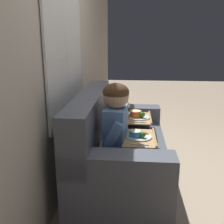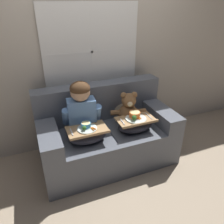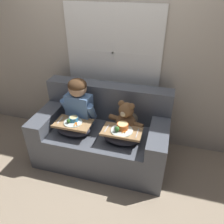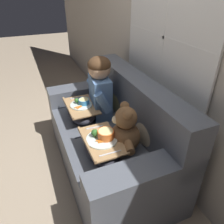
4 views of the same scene
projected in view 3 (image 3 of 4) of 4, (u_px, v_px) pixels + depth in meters
The scene contains 9 objects.
ground_plane at pixel (102, 157), 2.97m from camera, with size 14.00×14.00×0.00m, color tan.
wall_back_with_window at pixel (114, 50), 2.74m from camera, with size 8.00×0.08×2.60m.
couch at pixel (103, 134), 2.83m from camera, with size 1.62×0.85×0.94m.
throw_pillow_behind_child at pixel (86, 106), 2.91m from camera, with size 0.34×0.16×0.35m.
throw_pillow_behind_teddy at pixel (129, 112), 2.77m from camera, with size 0.34×0.16×0.35m.
child_figure at pixel (79, 101), 2.64m from camera, with size 0.46×0.23×0.63m.
teddy_bear at pixel (126, 120), 2.59m from camera, with size 0.45×0.32×0.42m.
lap_tray_child at pixel (74, 128), 2.61m from camera, with size 0.44×0.28×0.22m.
lap_tray_teddy at pixel (122, 135), 2.47m from camera, with size 0.45×0.27×0.23m.
Camera 3 is at (0.72, -2.08, 2.09)m, focal length 35.00 mm.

